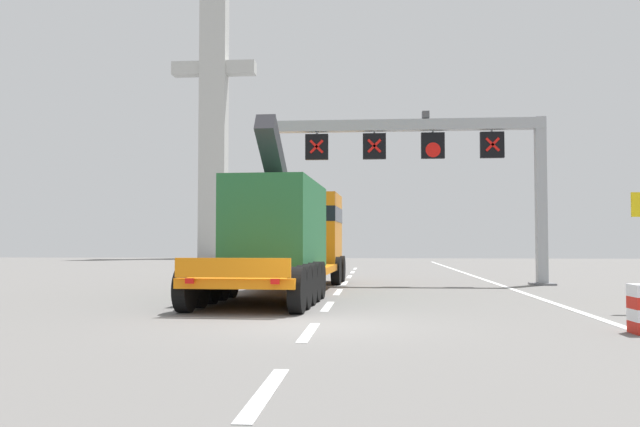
# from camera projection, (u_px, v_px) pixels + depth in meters

# --- Properties ---
(ground) EXTENTS (112.00, 112.00, 0.00)m
(ground) POSITION_uv_depth(u_px,v_px,m) (309.00, 325.00, 13.25)
(ground) COLOR slate
(lane_markings) EXTENTS (0.20, 36.82, 0.01)m
(lane_markings) POSITION_uv_depth(u_px,v_px,m) (342.00, 287.00, 24.31)
(lane_markings) COLOR silver
(lane_markings) RESTS_ON ground
(edge_line_right) EXTENTS (0.20, 63.00, 0.01)m
(edge_line_right) POSITION_uv_depth(u_px,v_px,m) (504.00, 286.00, 24.69)
(edge_line_right) COLOR silver
(edge_line_right) RESTS_ON ground
(overhead_lane_gantry) EXTENTS (11.39, 0.90, 6.92)m
(overhead_lane_gantry) POSITION_uv_depth(u_px,v_px,m) (439.00, 151.00, 26.19)
(overhead_lane_gantry) COLOR #9EA0A5
(overhead_lane_gantry) RESTS_ON ground
(heavy_haul_truck_orange) EXTENTS (3.44, 14.13, 5.30)m
(heavy_haul_truck_orange) POSITION_uv_depth(u_px,v_px,m) (291.00, 233.00, 22.85)
(heavy_haul_truck_orange) COLOR orange
(heavy_haul_truck_orange) RESTS_ON ground
(bridge_pylon_distant) EXTENTS (9.00, 2.00, 32.82)m
(bridge_pylon_distant) POSITION_uv_depth(u_px,v_px,m) (214.00, 101.00, 70.32)
(bridge_pylon_distant) COLOR #B7B7B2
(bridge_pylon_distant) RESTS_ON ground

